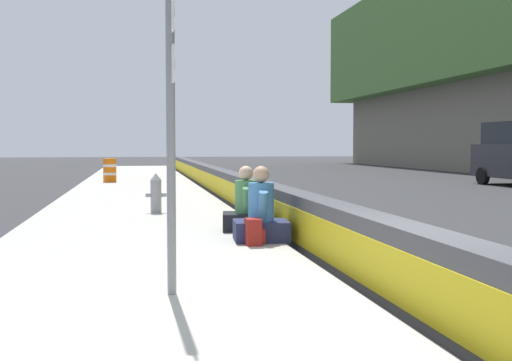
# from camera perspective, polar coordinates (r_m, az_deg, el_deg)

# --- Properties ---
(ground_plane) EXTENTS (160.00, 160.00, 0.00)m
(ground_plane) POSITION_cam_1_polar(r_m,az_deg,el_deg) (6.51, 14.16, -11.55)
(ground_plane) COLOR #353538
(ground_plane) RESTS_ON ground
(sidewalk_strip) EXTENTS (80.00, 4.40, 0.14)m
(sidewalk_strip) POSITION_cam_1_polar(r_m,az_deg,el_deg) (5.93, -10.38, -12.30)
(sidewalk_strip) COLOR #B5B2A8
(sidewalk_strip) RESTS_ON ground_plane
(jersey_barrier) EXTENTS (76.00, 0.45, 0.85)m
(jersey_barrier) POSITION_cam_1_polar(r_m,az_deg,el_deg) (6.42, 14.18, -7.89)
(jersey_barrier) COLOR #47474C
(jersey_barrier) RESTS_ON ground_plane
(route_sign_post) EXTENTS (0.44, 0.09, 3.60)m
(route_sign_post) POSITION_cam_1_polar(r_m,az_deg,el_deg) (6.43, -7.64, 8.40)
(route_sign_post) COLOR gray
(route_sign_post) RESTS_ON sidewalk_strip
(fire_hydrant) EXTENTS (0.26, 0.46, 0.88)m
(fire_hydrant) POSITION_cam_1_polar(r_m,az_deg,el_deg) (14.24, -8.98, -1.07)
(fire_hydrant) COLOR gray
(fire_hydrant) RESTS_ON sidewalk_strip
(seated_person_foreground) EXTENTS (0.78, 0.90, 1.18)m
(seated_person_foreground) POSITION_cam_1_polar(r_m,az_deg,el_deg) (9.99, 0.45, -3.33)
(seated_person_foreground) COLOR #23284C
(seated_person_foreground) RESTS_ON sidewalk_strip
(seated_person_middle) EXTENTS (0.80, 0.91, 1.14)m
(seated_person_middle) POSITION_cam_1_polar(r_m,az_deg,el_deg) (11.21, -0.91, -2.67)
(seated_person_middle) COLOR black
(seated_person_middle) RESTS_ON sidewalk_strip
(backpack) EXTENTS (0.32, 0.28, 0.40)m
(backpack) POSITION_cam_1_polar(r_m,az_deg,el_deg) (9.57, -0.20, -4.67)
(backpack) COLOR maroon
(backpack) RESTS_ON sidewalk_strip
(construction_barrel) EXTENTS (0.54, 0.54, 0.95)m
(construction_barrel) POSITION_cam_1_polar(r_m,az_deg,el_deg) (26.28, -13.01, 0.92)
(construction_barrel) COLOR orange
(construction_barrel) RESTS_ON sidewalk_strip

